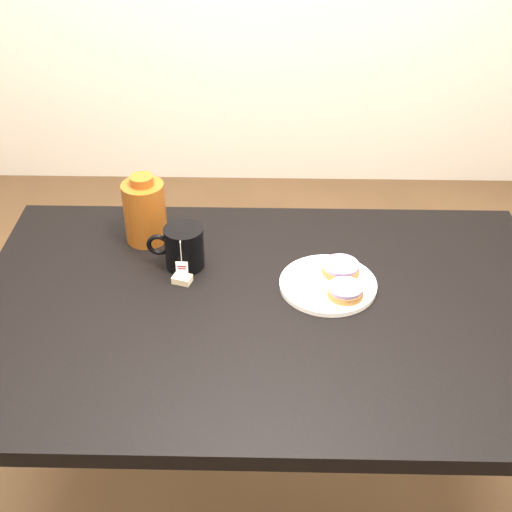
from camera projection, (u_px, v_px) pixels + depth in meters
name	position (u px, v px, depth m)	size (l,w,h in m)	color
ground_plane	(263.00, 502.00, 2.12)	(4.00, 4.00, 0.00)	brown
table	(264.00, 332.00, 1.74)	(1.40, 0.90, 0.75)	black
plate	(328.00, 284.00, 1.75)	(0.24, 0.24, 0.02)	white
bagel_back	(341.00, 268.00, 1.77)	(0.09, 0.09, 0.03)	brown
bagel_front	(345.00, 291.00, 1.70)	(0.12, 0.12, 0.03)	brown
mug	(183.00, 247.00, 1.80)	(0.15, 0.11, 0.11)	black
teabag_pouch	(182.00, 279.00, 1.77)	(0.04, 0.03, 0.02)	#C6B793
bagel_package	(145.00, 211.00, 1.88)	(0.14, 0.14, 0.19)	#59280B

